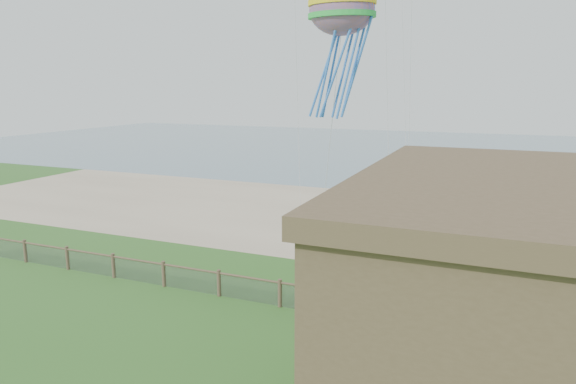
# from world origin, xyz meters

# --- Properties ---
(ground) EXTENTS (160.00, 160.00, 0.00)m
(ground) POSITION_xyz_m (0.00, 0.00, 0.00)
(ground) COLOR #316321
(ground) RESTS_ON ground
(sand_beach) EXTENTS (72.00, 20.00, 0.02)m
(sand_beach) POSITION_xyz_m (0.00, 22.00, 0.00)
(sand_beach) COLOR tan
(sand_beach) RESTS_ON ground
(ocean) EXTENTS (160.00, 68.00, 0.02)m
(ocean) POSITION_xyz_m (0.00, 66.00, 0.00)
(ocean) COLOR slate
(ocean) RESTS_ON ground
(chainlink_fence) EXTENTS (36.20, 0.20, 1.25)m
(chainlink_fence) POSITION_xyz_m (0.00, 6.00, 0.55)
(chainlink_fence) COLOR brown
(chainlink_fence) RESTS_ON ground
(picnic_table) EXTENTS (2.29, 2.00, 0.81)m
(picnic_table) POSITION_xyz_m (7.90, 2.66, 0.41)
(picnic_table) COLOR brown
(picnic_table) RESTS_ON ground
(octopus_kite) EXTENTS (3.45, 2.47, 7.03)m
(octopus_kite) POSITION_xyz_m (0.62, 12.20, 11.21)
(octopus_kite) COLOR orange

